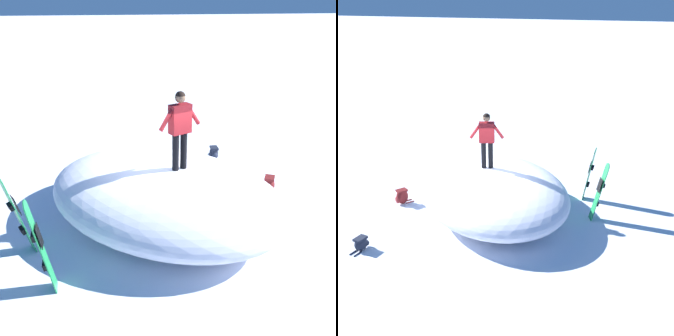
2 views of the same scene
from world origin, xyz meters
The scene contains 7 objects.
ground centered at (0.00, 0.00, 0.00)m, with size 240.00×240.00×0.00m, color white.
snow_mound centered at (0.05, 0.44, 0.64)m, with size 5.49×4.09×1.28m, color white.
snowboarder_standing centered at (-0.24, 0.62, 2.23)m, with size 0.95×0.44×1.62m.
snowboard_primary_upright centered at (2.44, 2.27, 0.90)m, with size 0.32×0.29×1.74m.
snowboard_secondary_upright centered at (2.97, 1.12, 0.88)m, with size 0.50×0.45×1.70m.
backpack_near centered at (-2.17, -2.76, 0.18)m, with size 0.29×0.56×0.35m.
backpack_far centered at (-2.77, -0.21, 0.24)m, with size 0.47×0.58×0.48m.
Camera 2 is at (4.71, -9.86, 5.87)m, focal length 45.57 mm.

